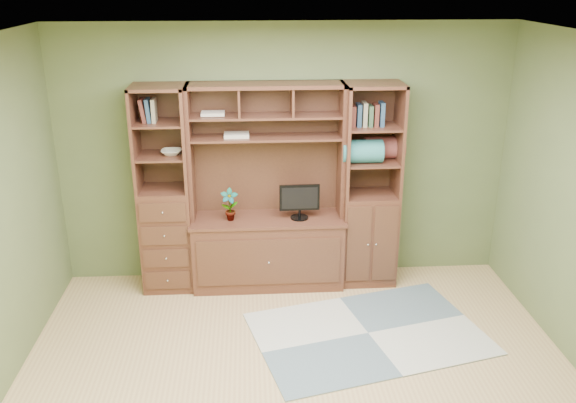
{
  "coord_description": "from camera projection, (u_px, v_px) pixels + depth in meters",
  "views": [
    {
      "loc": [
        -0.35,
        -3.88,
        3.01
      ],
      "look_at": [
        -0.02,
        1.2,
        1.1
      ],
      "focal_mm": 38.0,
      "sensor_mm": 36.0,
      "label": 1
    }
  ],
  "objects": [
    {
      "name": "rug",
      "position": [
        368.0,
        333.0,
        5.42
      ],
      "size": [
        2.23,
        1.75,
        0.01
      ],
      "primitive_type": "cube",
      "rotation": [
        0.0,
        0.0,
        0.25
      ],
      "color": "#939898",
      "rests_on": "ground"
    },
    {
      "name": "blanket_red",
      "position": [
        384.0,
        148.0,
        6.01
      ],
      "size": [
        0.39,
        0.22,
        0.22
      ],
      "primitive_type": "cube",
      "color": "brown",
      "rests_on": "right_tower"
    },
    {
      "name": "bowl",
      "position": [
        171.0,
        152.0,
        5.8
      ],
      "size": [
        0.2,
        0.2,
        0.05
      ],
      "primitive_type": "imported",
      "color": "silver",
      "rests_on": "left_tower"
    },
    {
      "name": "blanket_teal",
      "position": [
        362.0,
        151.0,
        5.87
      ],
      "size": [
        0.39,
        0.23,
        0.23
      ],
      "primitive_type": "cube",
      "color": "#2C7475",
      "rests_on": "right_tower"
    },
    {
      "name": "right_tower",
      "position": [
        370.0,
        186.0,
        6.06
      ],
      "size": [
        0.55,
        0.45,
        2.05
      ],
      "primitive_type": "cube",
      "color": "#4F291B",
      "rests_on": "ground"
    },
    {
      "name": "center_hutch",
      "position": [
        267.0,
        190.0,
        5.95
      ],
      "size": [
        1.54,
        0.53,
        2.05
      ],
      "primitive_type": "cube",
      "color": "#4F291B",
      "rests_on": "ground"
    },
    {
      "name": "magazines",
      "position": [
        237.0,
        135.0,
        5.83
      ],
      "size": [
        0.24,
        0.17,
        0.04
      ],
      "primitive_type": "cube",
      "color": "beige",
      "rests_on": "center_hutch"
    },
    {
      "name": "orchid",
      "position": [
        230.0,
        205.0,
        5.95
      ],
      "size": [
        0.17,
        0.12,
        0.32
      ],
      "primitive_type": "imported",
      "color": "#B2533C",
      "rests_on": "center_hutch"
    },
    {
      "name": "left_tower",
      "position": [
        165.0,
        191.0,
        5.93
      ],
      "size": [
        0.5,
        0.45,
        2.05
      ],
      "primitive_type": "cube",
      "color": "#4F291B",
      "rests_on": "ground"
    },
    {
      "name": "room",
      "position": [
        302.0,
        235.0,
        4.25
      ],
      "size": [
        4.6,
        4.1,
        2.64
      ],
      "color": "tan",
      "rests_on": "ground"
    },
    {
      "name": "monitor",
      "position": [
        300.0,
        195.0,
        5.96
      ],
      "size": [
        0.4,
        0.18,
        0.48
      ],
      "primitive_type": "cube",
      "rotation": [
        0.0,
        0.0,
        0.02
      ],
      "color": "black",
      "rests_on": "center_hutch"
    }
  ]
}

